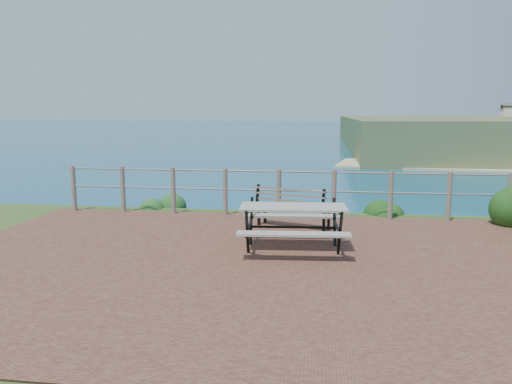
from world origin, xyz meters
TOP-DOWN VIEW (x-y plane):
  - ground at (0.00, 0.00)m, footprint 10.00×7.00m
  - ocean at (0.00, 200.00)m, footprint 1200.00×1200.00m
  - safety_railing at (0.00, 3.35)m, footprint 9.40×0.10m
  - picnic_table at (0.47, 0.79)m, footprint 1.73×1.46m
  - park_bench at (0.37, 2.35)m, footprint 1.48×0.82m
  - shrub_lip_west at (-2.85, 4.07)m, footprint 0.78×0.78m
  - shrub_lip_east at (2.28, 4.05)m, footprint 0.67×0.67m

SIDE VIEW (x-z plane):
  - ground at x=0.00m, z-range -0.06..0.06m
  - ocean at x=0.00m, z-range 0.00..0.00m
  - shrub_lip_west at x=-2.85m, z-range -0.26..0.26m
  - shrub_lip_east at x=2.28m, z-range -0.19..0.19m
  - picnic_table at x=0.47m, z-range 0.10..0.81m
  - park_bench at x=0.37m, z-range 0.13..0.95m
  - safety_railing at x=0.00m, z-range 0.07..1.07m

